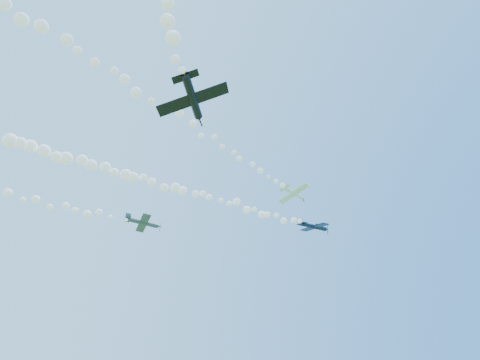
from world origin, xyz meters
name	(u,v)px	position (x,y,z in m)	size (l,w,h in m)	color
plane_white	(294,193)	(19.41, -1.20, 48.66)	(6.85, 7.22, 1.84)	white
smoke_trail_white	(96,63)	(-22.66, -15.13, 48.35)	(80.37, 28.30, 2.92)	white
plane_navy	(314,227)	(28.59, 4.88, 46.48)	(7.99, 7.94, 2.63)	#0D173A
smoke_trail_navy	(150,181)	(-8.40, 5.02, 46.26)	(69.27, 3.14, 3.06)	white
plane_grey	(143,223)	(-7.16, 10.44, 40.55)	(6.97, 7.35, 2.39)	#36424F
plane_black	(193,98)	(-11.46, -25.40, 36.66)	(7.38, 7.37, 3.04)	black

